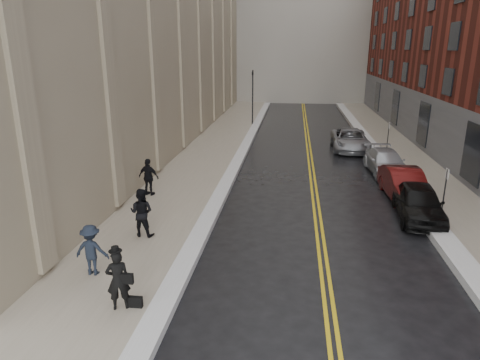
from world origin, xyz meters
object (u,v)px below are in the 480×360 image
(car_silver_far, at_px, (350,140))
(pedestrian_main, at_px, (118,280))
(car_silver_near, at_px, (386,162))
(pedestrian_b, at_px, (92,250))
(pedestrian_a, at_px, (142,212))
(car_black, at_px, (419,202))
(car_maroon, at_px, (404,184))
(pedestrian_c, at_px, (149,177))

(car_silver_far, bearing_deg, pedestrian_main, -111.40)
(car_silver_near, distance_m, pedestrian_b, 18.04)
(pedestrian_a, height_order, pedestrian_b, pedestrian_a)
(car_black, relative_size, car_maroon, 0.97)
(pedestrian_a, bearing_deg, pedestrian_main, 107.33)
(car_maroon, bearing_deg, pedestrian_main, -136.03)
(car_black, relative_size, pedestrian_b, 2.64)
(car_maroon, distance_m, car_silver_far, 10.64)
(pedestrian_c, bearing_deg, car_silver_near, -141.50)
(pedestrian_main, distance_m, pedestrian_b, 2.36)
(pedestrian_main, bearing_deg, car_silver_far, -133.89)
(car_black, xyz_separation_m, pedestrian_c, (-12.47, 1.18, 0.32))
(car_silver_near, height_order, pedestrian_main, pedestrian_main)
(car_black, xyz_separation_m, pedestrian_a, (-11.19, -3.47, 0.34))
(car_black, height_order, pedestrian_a, pedestrian_a)
(car_silver_near, relative_size, pedestrian_c, 2.56)
(car_silver_near, height_order, pedestrian_b, pedestrian_b)
(car_black, height_order, car_silver_far, car_black)
(car_silver_near, bearing_deg, pedestrian_c, -158.22)
(car_silver_near, xyz_separation_m, pedestrian_a, (-11.19, -10.60, 0.42))
(pedestrian_main, distance_m, pedestrian_a, 4.92)
(pedestrian_b, xyz_separation_m, pedestrian_c, (-0.71, 7.72, 0.08))
(pedestrian_main, relative_size, pedestrian_b, 1.04)
(pedestrian_b, relative_size, pedestrian_c, 0.91)
(pedestrian_b, bearing_deg, pedestrian_a, -100.70)
(car_black, relative_size, pedestrian_c, 2.41)
(pedestrian_c, bearing_deg, car_black, -172.41)
(car_silver_far, height_order, pedestrian_main, pedestrian_main)
(car_black, height_order, pedestrian_b, pedestrian_b)
(car_black, height_order, car_maroon, car_black)
(car_silver_far, bearing_deg, pedestrian_a, -119.68)
(pedestrian_b, bearing_deg, car_black, -151.10)
(car_silver_far, relative_size, pedestrian_b, 3.22)
(car_silver_far, distance_m, pedestrian_a, 19.30)
(pedestrian_main, xyz_separation_m, pedestrian_b, (-1.60, 1.73, -0.04))
(car_maroon, distance_m, car_silver_near, 4.55)
(car_silver_far, bearing_deg, car_black, -83.13)
(pedestrian_a, bearing_deg, pedestrian_c, -69.31)
(car_maroon, distance_m, pedestrian_main, 14.87)
(pedestrian_main, relative_size, pedestrian_a, 0.92)
(car_black, xyz_separation_m, car_silver_far, (-1.37, 13.13, -0.00))
(car_silver_far, height_order, pedestrian_b, pedestrian_b)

